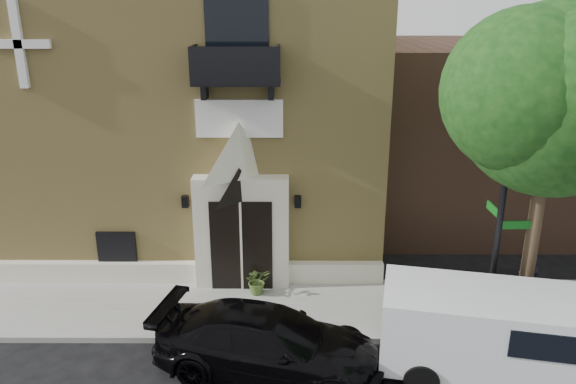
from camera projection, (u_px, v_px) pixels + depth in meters
name	position (u px, v px, depth m)	size (l,w,h in m)	color
ground	(276.00, 344.00, 13.53)	(120.00, 120.00, 0.00)	black
sidewalk	(315.00, 309.00, 14.92)	(42.00, 3.00, 0.15)	gray
church	(195.00, 97.00, 19.55)	(12.20, 11.01, 9.30)	tan
street_tree_left	(557.00, 99.00, 11.92)	(4.97, 4.38, 7.77)	#38281C
black_sedan	(269.00, 343.00, 12.29)	(2.06, 5.07, 1.47)	black
cargo_van	(508.00, 334.00, 11.94)	(5.25, 2.93, 2.02)	white
street_sign	(499.00, 228.00, 12.91)	(0.87, 0.87, 5.44)	black
fire_hydrant	(484.00, 314.00, 13.77)	(0.45, 0.36, 0.79)	#9C0000
dumpster	(499.00, 302.00, 13.88)	(1.98, 1.21, 1.25)	#0E361C
planter	(257.00, 281.00, 15.44)	(0.69, 0.60, 0.77)	#466028
pedestrian_near	(527.00, 285.00, 14.16)	(0.64, 0.42, 1.76)	black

